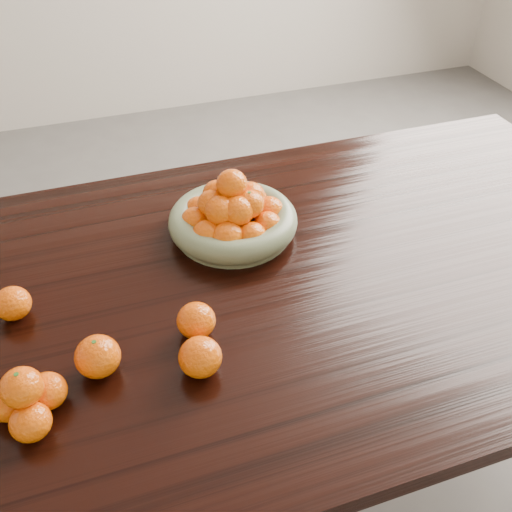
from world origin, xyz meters
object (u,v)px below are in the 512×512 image
object	(u,v)px
dining_table	(244,312)
fruit_bowl	(233,216)
loose_orange_0	(98,356)
orange_pyramid	(27,400)

from	to	relation	value
dining_table	fruit_bowl	bearing A→B (deg)	80.10
loose_orange_0	orange_pyramid	bearing A→B (deg)	-152.49
dining_table	orange_pyramid	world-z (taller)	orange_pyramid
loose_orange_0	fruit_bowl	bearing A→B (deg)	42.68
dining_table	orange_pyramid	distance (m)	0.49
orange_pyramid	dining_table	bearing A→B (deg)	25.43
dining_table	loose_orange_0	xyz separation A→B (m)	(-0.31, -0.14, 0.13)
dining_table	orange_pyramid	bearing A→B (deg)	-154.57
orange_pyramid	fruit_bowl	bearing A→B (deg)	39.32
dining_table	loose_orange_0	distance (m)	0.36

